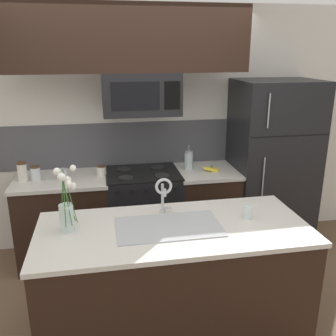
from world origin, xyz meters
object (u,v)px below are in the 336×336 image
object	(u,v)px
storage_jar_squat	(102,171)
flower_vase	(67,210)
stove_range	(143,213)
french_press	(189,160)
sink_faucet	(163,191)
banana_bunch	(212,169)
storage_jar_tall	(22,172)
spare_glass	(248,212)
microwave	(141,94)
refrigerator	(271,165)
storage_jar_medium	(35,173)
storage_jar_short	(63,174)

from	to	relation	value
storage_jar_squat	flower_vase	distance (m)	1.22
stove_range	french_press	bearing A→B (deg)	6.78
flower_vase	french_press	bearing A→B (deg)	46.40
storage_jar_squat	sink_faucet	size ratio (longest dim) A/B	0.34
storage_jar_squat	banana_bunch	distance (m)	1.15
storage_jar_tall	spare_glass	distance (m)	2.19
microwave	storage_jar_tall	distance (m)	1.38
refrigerator	french_press	size ratio (longest dim) A/B	6.90
refrigerator	banana_bunch	distance (m)	0.71
stove_range	microwave	size ratio (longest dim) A/B	1.25
microwave	sink_faucet	xyz separation A→B (m)	(0.04, -1.01, -0.62)
stove_range	storage_jar_medium	xyz separation A→B (m)	(-1.06, -0.00, 0.52)
french_press	spare_glass	distance (m)	1.28
sink_faucet	spare_glass	bearing A→B (deg)	-16.26
storage_jar_tall	french_press	world-z (taller)	french_press
refrigerator	storage_jar_short	xyz separation A→B (m)	(-2.23, -0.06, 0.04)
storage_jar_squat	banana_bunch	world-z (taller)	storage_jar_squat
stove_range	storage_jar_squat	xyz separation A→B (m)	(-0.42, 0.02, 0.50)
sink_faucet	refrigerator	bearing A→B (deg)	37.08
storage_jar_medium	french_press	xyz separation A→B (m)	(1.56, 0.06, 0.03)
french_press	storage_jar_short	bearing A→B (deg)	-175.67
flower_vase	spare_glass	bearing A→B (deg)	-1.62
microwave	storage_jar_tall	world-z (taller)	microwave
refrigerator	flower_vase	distance (m)	2.43
microwave	flower_vase	distance (m)	1.49
stove_range	sink_faucet	xyz separation A→B (m)	(0.04, -1.03, 0.65)
sink_faucet	flower_vase	world-z (taller)	flower_vase
storage_jar_tall	storage_jar_squat	distance (m)	0.76
storage_jar_medium	sink_faucet	distance (m)	1.51
sink_faucet	stove_range	bearing A→B (deg)	92.32
storage_jar_squat	french_press	xyz separation A→B (m)	(0.92, 0.04, 0.05)
stove_range	refrigerator	xyz separation A→B (m)	(1.43, 0.02, 0.46)
stove_range	sink_faucet	world-z (taller)	sink_faucet
microwave	banana_bunch	world-z (taller)	microwave
stove_range	banana_bunch	world-z (taller)	banana_bunch
storage_jar_medium	microwave	bearing A→B (deg)	-0.95
stove_range	flower_vase	xyz separation A→B (m)	(-0.67, -1.18, 0.61)
storage_jar_medium	storage_jar_short	world-z (taller)	storage_jar_medium
refrigerator	french_press	xyz separation A→B (m)	(-0.93, 0.04, 0.09)
french_press	storage_jar_squat	bearing A→B (deg)	-177.25
stove_range	banana_bunch	distance (m)	0.87
french_press	flower_vase	bearing A→B (deg)	-133.60
storage_jar_tall	spare_glass	xyz separation A→B (m)	(1.84, -1.19, -0.05)
storage_jar_tall	sink_faucet	world-z (taller)	sink_faucet
storage_jar_tall	banana_bunch	bearing A→B (deg)	-1.26
storage_jar_medium	spare_glass	world-z (taller)	storage_jar_medium
sink_faucet	storage_jar_medium	bearing A→B (deg)	136.88
storage_jar_tall	french_press	xyz separation A→B (m)	(1.68, 0.08, 0.00)
storage_jar_squat	sink_faucet	world-z (taller)	sink_faucet
storage_jar_tall	storage_jar_medium	bearing A→B (deg)	7.15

